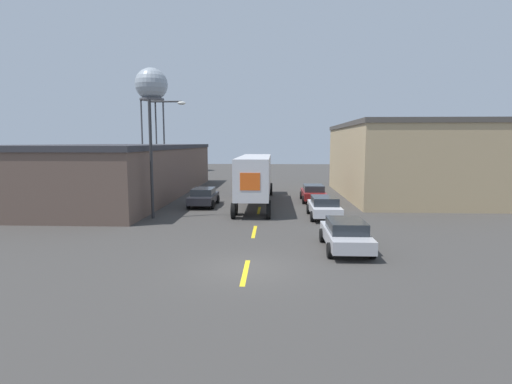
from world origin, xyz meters
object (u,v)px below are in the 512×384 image
semi_truck (256,175)px  water_tower (151,86)px  parked_car_left_far (204,196)px  street_lamp (155,150)px  parked_car_right_far (313,193)px  parked_car_right_near (346,234)px  parked_car_right_mid (324,206)px

semi_truck → water_tower: size_ratio=0.85×
parked_car_left_far → water_tower: bearing=112.2°
parked_car_left_far → water_tower: water_tower is taller
street_lamp → parked_car_right_far: bearing=36.4°
parked_car_left_far → street_lamp: size_ratio=0.59×
water_tower → street_lamp: water_tower is taller
parked_car_left_far → street_lamp: (-2.22, -5.41, 3.82)m
parked_car_right_near → parked_car_right_far: (0.00, 15.82, 0.00)m
parked_car_right_mid → semi_truck: bearing=128.8°
parked_car_right_far → water_tower: size_ratio=0.26×
parked_car_right_near → parked_car_right_far: same height
semi_truck → water_tower: bearing=118.6°
parked_car_right_near → parked_car_left_far: same height
parked_car_right_mid → street_lamp: (-11.32, -0.75, 3.82)m
parked_car_left_far → semi_truck: bearing=19.7°
water_tower → parked_car_right_far: bearing=-55.0°
parked_car_right_mid → water_tower: size_ratio=0.26×
parked_car_right_near → water_tower: bearing=115.8°
semi_truck → parked_car_right_far: bearing=16.5°
parked_car_right_far → street_lamp: size_ratio=0.59×
parked_car_left_far → street_lamp: bearing=-112.3°
parked_car_left_far → parked_car_right_far: bearing=17.8°
parked_car_right_near → parked_car_right_mid: bearing=90.0°
street_lamp → semi_truck: bearing=47.2°
parked_car_right_near → parked_car_right_mid: 8.24m
parked_car_right_near → semi_truck: bearing=109.0°
parked_car_left_far → street_lamp: 6.98m
water_tower → parked_car_right_mid: bearing=-60.0°
parked_car_right_near → street_lamp: street_lamp is taller
semi_truck → water_tower: (-19.79, 36.76, 12.44)m
parked_car_right_far → parked_car_left_far: 9.56m
parked_car_right_near → water_tower: water_tower is taller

